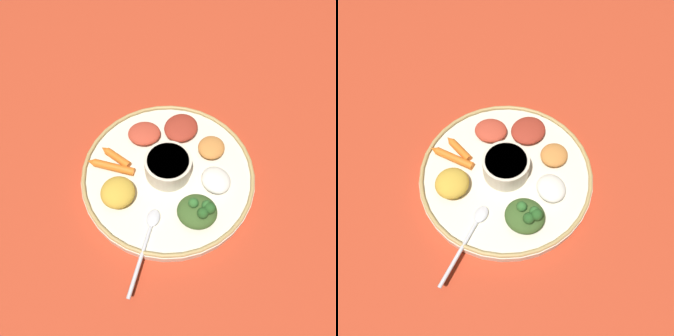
# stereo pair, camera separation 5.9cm
# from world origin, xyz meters

# --- Properties ---
(ground_plane) EXTENTS (2.40, 2.40, 0.00)m
(ground_plane) POSITION_xyz_m (0.00, 0.00, 0.00)
(ground_plane) COLOR #B7381E
(platter) EXTENTS (0.34, 0.34, 0.02)m
(platter) POSITION_xyz_m (0.00, 0.00, 0.01)
(platter) COLOR beige
(platter) RESTS_ON ground_plane
(platter_rim) EXTENTS (0.34, 0.34, 0.01)m
(platter_rim) POSITION_xyz_m (0.00, 0.00, 0.02)
(platter_rim) COLOR tan
(platter_rim) RESTS_ON platter
(center_bowl) EXTENTS (0.09, 0.09, 0.04)m
(center_bowl) POSITION_xyz_m (0.00, 0.00, 0.05)
(center_bowl) COLOR beige
(center_bowl) RESTS_ON platter
(spoon) EXTENTS (0.14, 0.10, 0.01)m
(spoon) POSITION_xyz_m (0.12, 0.07, 0.03)
(spoon) COLOR silver
(spoon) RESTS_ON platter
(greens_pile) EXTENTS (0.10, 0.10, 0.05)m
(greens_pile) POSITION_xyz_m (0.02, 0.10, 0.04)
(greens_pile) COLOR #385623
(greens_pile) RESTS_ON platter
(carrot_near_spoon) EXTENTS (0.03, 0.07, 0.02)m
(carrot_near_spoon) POSITION_xyz_m (0.06, -0.09, 0.03)
(carrot_near_spoon) COLOR orange
(carrot_near_spoon) RESTS_ON platter
(carrot_outer) EXTENTS (0.07, 0.09, 0.02)m
(carrot_outer) POSITION_xyz_m (0.08, -0.08, 0.03)
(carrot_outer) COLOR orange
(carrot_outer) RESTS_ON platter
(mound_lentil_yellow) EXTENTS (0.09, 0.09, 0.03)m
(mound_lentil_yellow) POSITION_xyz_m (0.10, -0.02, 0.04)
(mound_lentil_yellow) COLOR gold
(mound_lentil_yellow) RESTS_ON platter
(mound_berbere_red) EXTENTS (0.09, 0.09, 0.02)m
(mound_berbere_red) POSITION_xyz_m (-0.02, -0.10, 0.03)
(mound_berbere_red) COLOR #B73D28
(mound_berbere_red) RESTS_ON platter
(mound_squash) EXTENTS (0.07, 0.07, 0.02)m
(mound_squash) POSITION_xyz_m (-0.10, 0.02, 0.03)
(mound_squash) COLOR #C67A38
(mound_squash) RESTS_ON platter
(mound_beet) EXTENTS (0.09, 0.08, 0.02)m
(mound_beet) POSITION_xyz_m (-0.09, -0.06, 0.03)
(mound_beet) COLOR maroon
(mound_beet) RESTS_ON platter
(mound_rice_white) EXTENTS (0.07, 0.07, 0.02)m
(mound_rice_white) POSITION_xyz_m (-0.05, 0.08, 0.03)
(mound_rice_white) COLOR silver
(mound_rice_white) RESTS_ON platter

